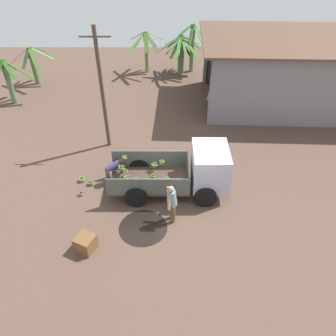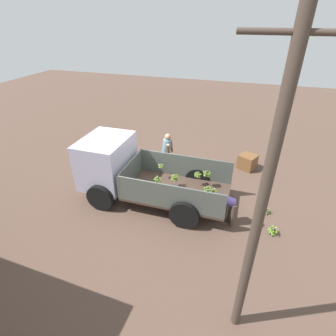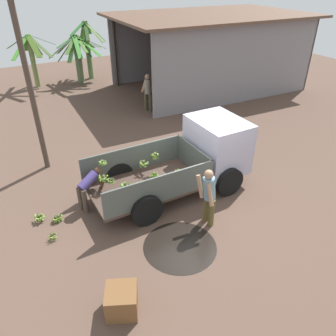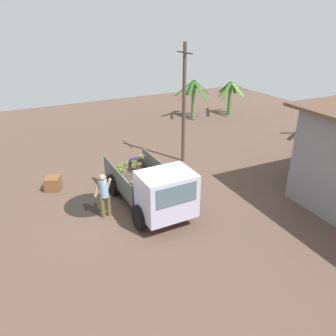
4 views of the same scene
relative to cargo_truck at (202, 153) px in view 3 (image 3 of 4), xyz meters
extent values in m
plane|color=brown|center=(-0.30, -0.31, -1.01)|extent=(36.00, 36.00, 0.00)
cylinder|color=black|center=(-1.99, -2.09, -1.01)|extent=(1.76, 1.76, 0.01)
cube|color=#45332A|center=(-1.84, -0.01, -0.54)|extent=(3.14, 1.83, 0.08)
cube|color=#505751|center=(-1.84, 0.88, -0.11)|extent=(3.14, 0.06, 0.78)
cube|color=#505751|center=(-1.83, -0.89, -0.11)|extent=(3.14, 0.06, 0.78)
cube|color=#505751|center=(-0.29, 0.00, -0.11)|extent=(0.06, 1.82, 0.78)
cube|color=#B3B1CB|center=(0.54, 0.00, 0.18)|extent=(1.37, 1.79, 1.51)
cube|color=#4C606B|center=(1.23, 0.00, 0.48)|extent=(0.03, 1.43, 0.67)
cylinder|color=black|center=(0.33, 0.94, -0.58)|extent=(0.86, 0.22, 0.86)
cylinder|color=black|center=(0.33, -0.94, -0.58)|extent=(0.86, 0.22, 0.86)
cylinder|color=black|center=(-2.31, 0.94, -0.58)|extent=(0.86, 0.22, 0.86)
cylinder|color=black|center=(-2.30, -0.95, -0.58)|extent=(0.86, 0.22, 0.86)
sphere|color=brown|center=(-2.37, -0.48, -0.05)|extent=(0.07, 0.07, 0.07)
cylinder|color=#578F22|center=(-2.33, -0.42, -0.10)|extent=(0.17, 0.14, 0.12)
cylinder|color=olive|center=(-2.38, -0.42, -0.12)|extent=(0.17, 0.06, 0.15)
cylinder|color=#6FA329|center=(-2.40, -0.45, -0.13)|extent=(0.13, 0.13, 0.17)
cylinder|color=olive|center=(-2.42, -0.48, -0.13)|extent=(0.05, 0.14, 0.17)
cylinder|color=olive|center=(-2.43, -0.52, -0.10)|extent=(0.14, 0.17, 0.12)
cylinder|color=#537524|center=(-2.37, -0.53, -0.13)|extent=(0.14, 0.05, 0.17)
cylinder|color=olive|center=(-2.32, -0.52, -0.11)|extent=(0.15, 0.15, 0.14)
cylinder|color=#55762C|center=(-2.30, -0.48, -0.10)|extent=(0.04, 0.18, 0.13)
sphere|color=brown|center=(-1.70, -0.19, -0.10)|extent=(0.08, 0.08, 0.08)
cylinder|color=#689C27|center=(-1.73, -0.15, -0.18)|extent=(0.13, 0.14, 0.18)
cylinder|color=olive|center=(-1.75, -0.19, -0.18)|extent=(0.05, 0.16, 0.18)
cylinder|color=#72AE29|center=(-1.72, -0.24, -0.17)|extent=(0.17, 0.11, 0.17)
cylinder|color=#528421|center=(-1.67, -0.26, -0.14)|extent=(0.20, 0.10, 0.12)
cylinder|color=olive|center=(-1.64, -0.23, -0.16)|extent=(0.14, 0.17, 0.16)
cylinder|color=olive|center=(-1.63, -0.18, -0.17)|extent=(0.05, 0.18, 0.17)
cylinder|color=olive|center=(-1.66, -0.13, -0.17)|extent=(0.17, 0.13, 0.16)
cylinder|color=olive|center=(-1.71, -0.13, -0.18)|extent=(0.17, 0.08, 0.18)
sphere|color=brown|center=(-2.84, 0.59, 0.22)|extent=(0.08, 0.08, 0.08)
cylinder|color=#80A544|center=(-2.81, 0.53, 0.18)|extent=(0.17, 0.10, 0.10)
cylinder|color=#84AB41|center=(-2.80, 0.57, 0.15)|extent=(0.09, 0.14, 0.15)
cylinder|color=olive|center=(-2.80, 0.62, 0.16)|extent=(0.12, 0.14, 0.14)
cylinder|color=#4C7325|center=(-2.84, 0.65, 0.16)|extent=(0.15, 0.04, 0.13)
cylinder|color=#89AE4B|center=(-2.88, 0.64, 0.18)|extent=(0.15, 0.14, 0.11)
cylinder|color=#759D44|center=(-2.90, 0.57, 0.17)|extent=(0.08, 0.17, 0.11)
cylinder|color=#609924|center=(-2.87, 0.53, 0.18)|extent=(0.16, 0.12, 0.10)
sphere|color=brown|center=(-1.65, 0.58, -0.13)|extent=(0.09, 0.09, 0.09)
cylinder|color=#7CAC46|center=(-1.59, 0.50, -0.18)|extent=(0.21, 0.18, 0.14)
cylinder|color=#86B14C|center=(-1.57, 0.59, -0.20)|extent=(0.09, 0.22, 0.17)
cylinder|color=#6A993D|center=(-1.65, 0.66, -0.20)|extent=(0.21, 0.06, 0.18)
cylinder|color=olive|center=(-1.72, 0.61, -0.21)|extent=(0.13, 0.21, 0.19)
cylinder|color=olive|center=(-1.70, 0.51, -0.19)|extent=(0.21, 0.17, 0.16)
sphere|color=brown|center=(-2.80, 0.18, -0.14)|extent=(0.07, 0.07, 0.07)
cylinder|color=olive|center=(-2.75, 0.18, -0.21)|extent=(0.03, 0.14, 0.14)
cylinder|color=olive|center=(-2.75, 0.23, -0.19)|extent=(0.14, 0.13, 0.11)
cylinder|color=olive|center=(-2.80, 0.23, -0.21)|extent=(0.13, 0.04, 0.15)
cylinder|color=#557B1F|center=(-2.85, 0.23, -0.18)|extent=(0.13, 0.15, 0.09)
cylinder|color=#5B7932|center=(-2.87, 0.17, -0.18)|extent=(0.06, 0.17, 0.09)
cylinder|color=#73A343|center=(-2.83, 0.13, -0.19)|extent=(0.15, 0.11, 0.11)
cylinder|color=#75A638|center=(-2.79, 0.12, -0.19)|extent=(0.16, 0.06, 0.12)
cylinder|color=olive|center=(-2.74, 0.15, -0.19)|extent=(0.11, 0.15, 0.12)
sphere|color=brown|center=(-1.34, 0.42, 0.13)|extent=(0.08, 0.08, 0.08)
cylinder|color=olive|center=(-1.35, 0.36, 0.05)|extent=(0.17, 0.07, 0.17)
cylinder|color=#4C7525|center=(-1.27, 0.38, 0.08)|extent=(0.12, 0.19, 0.12)
cylinder|color=#8AAC4C|center=(-1.30, 0.44, 0.05)|extent=(0.11, 0.15, 0.18)
cylinder|color=#4F7B18|center=(-1.35, 0.50, 0.09)|extent=(0.20, 0.06, 0.11)
cylinder|color=olive|center=(-1.39, 0.44, 0.05)|extent=(0.11, 0.16, 0.17)
cylinder|color=olive|center=(-1.40, 0.39, 0.06)|extent=(0.11, 0.18, 0.15)
sphere|color=brown|center=(-1.13, -0.51, 0.02)|extent=(0.07, 0.07, 0.07)
cylinder|color=olive|center=(-1.18, -0.54, -0.02)|extent=(0.10, 0.14, 0.11)
cylinder|color=olive|center=(-1.13, -0.56, -0.03)|extent=(0.13, 0.05, 0.12)
cylinder|color=#75AD2E|center=(-1.10, -0.56, -0.02)|extent=(0.14, 0.10, 0.10)
cylinder|color=olive|center=(-1.09, -0.53, -0.04)|extent=(0.08, 0.12, 0.13)
cylinder|color=#86AF49|center=(-1.08, -0.48, -0.02)|extent=(0.10, 0.14, 0.10)
cylinder|color=olive|center=(-1.13, -0.46, -0.03)|extent=(0.14, 0.05, 0.11)
cylinder|color=#558026|center=(-1.15, -0.48, -0.04)|extent=(0.12, 0.08, 0.13)
cylinder|color=#81AD31|center=(-1.18, -0.50, -0.03)|extent=(0.05, 0.14, 0.12)
sphere|color=#453E2C|center=(-2.64, -0.49, 0.05)|extent=(0.09, 0.09, 0.09)
cylinder|color=#587E27|center=(-2.63, -0.42, -0.01)|extent=(0.19, 0.07, 0.15)
cylinder|color=olive|center=(-2.68, -0.42, 0.00)|extent=(0.20, 0.14, 0.13)
cylinder|color=#5C8C2C|center=(-2.72, -0.48, 0.00)|extent=(0.07, 0.20, 0.12)
cylinder|color=olive|center=(-2.71, -0.53, 0.01)|extent=(0.15, 0.19, 0.11)
cylinder|color=#527225|center=(-2.65, -0.55, -0.02)|extent=(0.18, 0.07, 0.16)
cylinder|color=#82AB31|center=(-2.61, -0.53, -0.03)|extent=(0.16, 0.14, 0.18)
cylinder|color=#8CAE4C|center=(-2.60, -0.50, -0.03)|extent=(0.10, 0.16, 0.19)
cylinder|color=#5A7934|center=(-2.58, -0.44, 0.00)|extent=(0.15, 0.19, 0.13)
sphere|color=brown|center=(-2.96, 0.28, -0.05)|extent=(0.08, 0.08, 0.08)
cylinder|color=olive|center=(-2.93, 0.20, -0.11)|extent=(0.22, 0.12, 0.15)
cylinder|color=#537A28|center=(-2.90, 0.27, -0.14)|extent=(0.10, 0.18, 0.19)
cylinder|color=#659621|center=(-2.90, 0.34, -0.12)|extent=(0.18, 0.18, 0.16)
cylinder|color=olive|center=(-2.98, 0.36, -0.12)|extent=(0.21, 0.09, 0.16)
cylinder|color=#587827|center=(-3.05, 0.30, -0.10)|extent=(0.09, 0.22, 0.12)
cylinder|color=#58811B|center=(-3.02, 0.23, -0.12)|extent=(0.17, 0.19, 0.16)
cube|color=gray|center=(10.09, 7.53, 0.80)|extent=(0.33, 5.59, 3.61)
cube|color=gray|center=(5.73, 10.46, 0.80)|extent=(9.05, 0.47, 3.61)
cube|color=gray|center=(5.50, 4.98, 0.80)|extent=(9.05, 0.47, 3.61)
cube|color=brown|center=(5.62, 7.72, 2.66)|extent=(10.11, 6.79, 0.12)
cylinder|color=#3F3833|center=(1.40, 10.44, 0.80)|extent=(0.16, 0.16, 3.61)
cylinder|color=#3F3833|center=(1.19, 5.35, 0.80)|extent=(0.16, 0.16, 3.61)
cylinder|color=#483A30|center=(-3.96, 3.24, 1.77)|extent=(0.17, 0.17, 5.56)
cylinder|color=#5B6A45|center=(-0.17, 12.11, 0.25)|extent=(0.35, 0.35, 2.51)
cube|color=#5C873D|center=(0.63, 12.07, 1.13)|extent=(1.61, 0.34, 0.86)
cube|color=#407635|center=(0.44, 12.55, 1.09)|extent=(1.37, 1.07, 0.94)
cube|color=#578041|center=(-0.22, 12.75, 0.98)|extent=(0.30, 1.30, 1.17)
cube|color=#3D512C|center=(-0.63, 12.56, 1.02)|extent=(1.12, 1.11, 1.07)
cube|color=#3C713C|center=(-0.74, 12.03, 1.27)|extent=(1.17, 0.38, 0.57)
cube|color=#49843D|center=(-0.55, 11.67, 0.94)|extent=(0.95, 1.05, 1.23)
cube|color=#4A782C|center=(-0.07, 11.54, 1.18)|extent=(0.40, 1.18, 0.76)
cube|color=#307A1F|center=(0.32, 11.57, 1.03)|extent=(1.16, 1.26, 1.07)
cylinder|color=#5C884A|center=(0.55, 12.52, 0.55)|extent=(0.30, 0.30, 3.12)
cube|color=#2E5918|center=(1.06, 12.41, 1.60)|extent=(1.10, 0.48, 1.14)
cube|color=#3A853C|center=(0.77, 12.96, 1.75)|extent=(0.71, 1.02, 0.85)
cube|color=#477F37|center=(0.52, 13.06, 1.54)|extent=(0.28, 1.11, 1.26)
cube|color=#24501B|center=(0.08, 12.81, 1.65)|extent=(1.08, 0.79, 1.04)
cube|color=#2B6B2C|center=(0.06, 12.29, 1.85)|extent=(1.08, 0.67, 0.64)
cube|color=#3E622E|center=(0.46, 12.10, 1.72)|extent=(0.36, 0.88, 0.90)
cube|color=#52743A|center=(0.89, 12.10, 1.63)|extent=(0.89, 1.00, 1.08)
cylinder|color=#567049|center=(-0.29, 11.86, 0.22)|extent=(0.29, 0.29, 2.46)
cube|color=#537B2A|center=(0.38, 11.84, 1.17)|extent=(1.35, 0.24, 0.69)
cube|color=#238323|center=(0.08, 12.40, 1.18)|extent=(0.98, 1.24, 0.66)
cube|color=#385729|center=(-0.21, 12.46, 1.11)|extent=(0.36, 1.23, 0.81)
cube|color=#315A25|center=(-0.76, 12.20, 0.84)|extent=(1.06, 0.84, 1.34)
cube|color=#4D7A3E|center=(-1.06, 11.89, 1.01)|extent=(1.55, 0.24, 1.00)
cube|color=olive|center=(-0.65, 11.53, 1.14)|extent=(0.86, 0.83, 0.74)
cube|color=#3C822F|center=(-0.41, 11.07, 1.11)|extent=(0.46, 1.63, 0.81)
cube|color=#2A4F24|center=(0.03, 11.59, 1.00)|extent=(0.78, 0.71, 1.02)
cylinder|color=olive|center=(-2.57, 12.39, 0.33)|extent=(0.26, 0.26, 2.68)
cube|color=#487B41|center=(-1.90, 12.50, 1.40)|extent=(1.38, 0.41, 0.67)
cube|color=#517439|center=(-2.26, 12.77, 1.11)|extent=(0.78, 0.89, 1.24)
cube|color=#318027|center=(-2.63, 12.93, 1.23)|extent=(0.39, 1.11, 1.00)
cube|color=#317C28|center=(-3.09, 12.76, 1.36)|extent=(1.20, 0.95, 0.74)
cube|color=#527F41|center=(-2.94, 12.40, 1.21)|extent=(0.76, 0.30, 1.04)
cube|color=#438B2D|center=(-3.10, 11.80, 1.24)|extent=(1.25, 1.34, 0.97)
cube|color=#355017|center=(-2.50, 11.56, 1.30)|extent=(0.42, 1.70, 0.87)
cube|color=#3B5126|center=(-2.16, 11.80, 1.22)|extent=(0.97, 1.30, 1.02)
cylinder|color=brown|center=(-0.90, -1.80, -0.62)|extent=(0.16, 0.16, 0.79)
cylinder|color=brown|center=(-0.91, -1.58, -0.62)|extent=(0.16, 0.16, 0.79)
cylinder|color=#7298AC|center=(-0.94, -1.69, 0.08)|extent=(0.37, 0.30, 0.65)
sphere|color=tan|center=(-0.99, -1.69, 0.50)|extent=(0.22, 0.22, 0.22)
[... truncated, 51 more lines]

